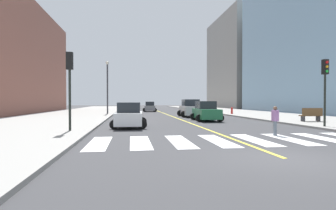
{
  "coord_description": "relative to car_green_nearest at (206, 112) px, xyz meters",
  "views": [
    {
      "loc": [
        -4.91,
        -7.82,
        1.86
      ],
      "look_at": [
        1.11,
        34.87,
        1.2
      ],
      "focal_mm": 28.18,
      "sensor_mm": 36.0,
      "label": 1
    }
  ],
  "objects": [
    {
      "name": "ground_plane",
      "position": [
        -2.05,
        -16.05,
        -0.86
      ],
      "size": [
        220.0,
        220.0,
        0.0
      ],
      "primitive_type": "plane",
      "color": "#333335"
    },
    {
      "name": "traffic_light_far_corner",
      "position": [
        -10.43,
        -8.12,
        2.47
      ],
      "size": [
        0.36,
        0.41,
        4.5
      ],
      "color": "black",
      "rests_on": "sidewalk_kerb_west"
    },
    {
      "name": "park_bench",
      "position": [
        7.96,
        -3.78,
        -0.17
      ],
      "size": [
        1.82,
        0.64,
        1.12
      ],
      "rotation": [
        0.0,
        0.0,
        1.53
      ],
      "color": "brown",
      "rests_on": "sidewalk_kerb_east"
    },
    {
      "name": "parking_garage_concrete",
      "position": [
        26.06,
        45.71,
        11.61
      ],
      "size": [
        18.0,
        24.0,
        24.94
      ],
      "primitive_type": "cube",
      "color": "gray",
      "rests_on": "ground"
    },
    {
      "name": "traffic_light_near_corner",
      "position": [
        5.93,
        -7.87,
        2.46
      ],
      "size": [
        0.36,
        0.41,
        4.49
      ],
      "rotation": [
        0.0,
        0.0,
        3.14
      ],
      "color": "black",
      "rests_on": "sidewalk_kerb_east"
    },
    {
      "name": "street_lamp",
      "position": [
        -10.07,
        12.18,
        3.47
      ],
      "size": [
        0.44,
        0.44,
        7.03
      ],
      "color": "#38383D",
      "rests_on": "sidewalk_kerb_west"
    },
    {
      "name": "car_gray_third",
      "position": [
        -3.72,
        22.15,
        -0.05
      ],
      "size": [
        2.51,
        3.94,
        1.74
      ],
      "rotation": [
        0.0,
        0.0,
        -0.03
      ],
      "color": "slate",
      "rests_on": "ground"
    },
    {
      "name": "car_silver_second",
      "position": [
        0.02,
        6.43,
        0.1
      ],
      "size": [
        2.94,
        4.63,
        2.04
      ],
      "rotation": [
        0.0,
        0.0,
        3.11
      ],
      "color": "#B7B7BC",
      "rests_on": "ground"
    },
    {
      "name": "sidewalk_kerb_west",
      "position": [
        -14.25,
        3.95,
        -0.78
      ],
      "size": [
        10.0,
        120.0,
        0.15
      ],
      "primitive_type": "cube",
      "color": "gray",
      "rests_on": "ground"
    },
    {
      "name": "car_green_nearest",
      "position": [
        0.0,
        0.0,
        0.0
      ],
      "size": [
        2.64,
        4.16,
        1.84
      ],
      "rotation": [
        0.0,
        0.0,
        3.11
      ],
      "color": "#236B42",
      "rests_on": "ground"
    },
    {
      "name": "car_white_fourth",
      "position": [
        -7.07,
        -5.26,
        -0.04
      ],
      "size": [
        2.58,
        4.01,
        1.75
      ],
      "rotation": [
        0.0,
        0.0,
        -0.05
      ],
      "color": "silver",
      "rests_on": "ground"
    },
    {
      "name": "lane_divider_paint",
      "position": [
        -2.05,
        23.95,
        -0.85
      ],
      "size": [
        0.16,
        80.0,
        0.01
      ],
      "primitive_type": "cube",
      "color": "yellow",
      "rests_on": "ground"
    },
    {
      "name": "pedestrian_crossing",
      "position": [
        0.69,
        -10.73,
        0.01
      ],
      "size": [
        0.39,
        0.39,
        1.57
      ],
      "rotation": [
        0.0,
        0.0,
        1.05
      ],
      "color": "slate",
      "rests_on": "ground"
    },
    {
      "name": "sidewalk_kerb_east",
      "position": [
        10.15,
        3.95,
        -0.78
      ],
      "size": [
        10.0,
        120.0,
        0.15
      ],
      "primitive_type": "cube",
      "color": "gray",
      "rests_on": "ground"
    },
    {
      "name": "crosswalk_paint",
      "position": [
        -2.05,
        -12.05,
        -0.85
      ],
      "size": [
        13.5,
        4.0,
        0.01
      ],
      "color": "silver",
      "rests_on": "ground"
    },
    {
      "name": "fire_hydrant",
      "position": [
        6.31,
        9.52,
        -0.28
      ],
      "size": [
        0.26,
        0.26,
        0.89
      ],
      "color": "red",
      "rests_on": "sidewalk_kerb_east"
    }
  ]
}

